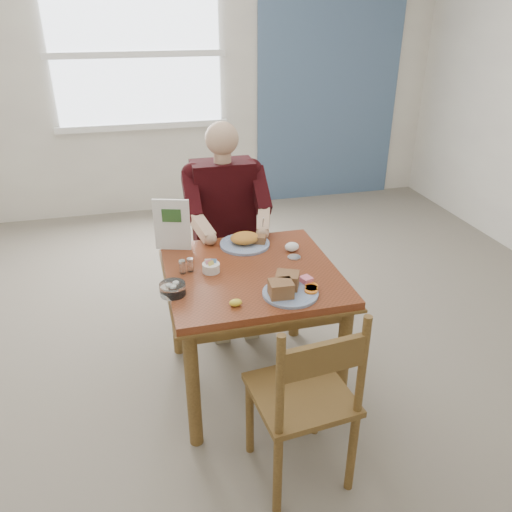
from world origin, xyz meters
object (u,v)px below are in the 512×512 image
object	(u,v)px
table	(252,288)
diner	(226,212)
chair_far	(224,252)
chair_near	(305,399)
far_plate	(246,241)
near_plate	(288,288)

from	to	relation	value
table	diner	bearing A→B (deg)	90.00
table	chair_far	world-z (taller)	chair_far
table	chair_far	bearing A→B (deg)	90.00
chair_near	far_plate	xyz separation A→B (m)	(-0.02, 1.03, 0.30)
chair_far	chair_near	bearing A→B (deg)	-87.56
chair_far	diner	xyz separation A→B (m)	(0.00, -0.09, 0.33)
chair_near	far_plate	distance (m)	1.07
chair_near	far_plate	world-z (taller)	chair_near
near_plate	far_plate	distance (m)	0.60
chair_near	far_plate	bearing A→B (deg)	91.24
table	chair_far	xyz separation A→B (m)	(0.00, 0.80, -0.16)
chair_near	table	bearing A→B (deg)	95.12
chair_near	near_plate	bearing A→B (deg)	83.46
chair_near	near_plate	xyz separation A→B (m)	(0.05, 0.44, 0.31)
chair_far	far_plate	bearing A→B (deg)	-85.05
chair_far	chair_near	world-z (taller)	same
table	chair_near	world-z (taller)	chair_near
diner	far_plate	size ratio (longest dim) A/B	3.55
near_plate	far_plate	xyz separation A→B (m)	(-0.07, 0.59, -0.00)
diner	chair_near	bearing A→B (deg)	-87.41
chair_far	near_plate	world-z (taller)	chair_far
diner	near_plate	xyz separation A→B (m)	(0.11, -0.99, -0.03)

